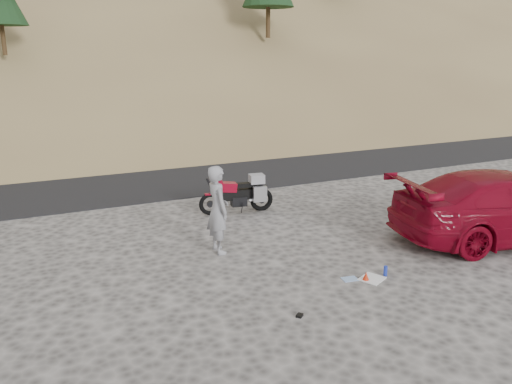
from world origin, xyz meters
The scene contains 10 objects.
ground centered at (0.00, 0.00, 0.00)m, with size 140.00×140.00×0.00m, color #43403E.
road centered at (0.00, 9.00, 0.00)m, with size 120.00×7.00×0.05m, color black.
motorcycle centered at (1.52, 3.57, 0.53)m, with size 2.09×0.77×1.25m.
man centered at (-0.04, 1.15, 0.00)m, with size 0.71×0.47×1.95m, color gray.
red_car centered at (6.41, -0.95, 0.00)m, with size 2.25×5.53×1.61m, color maroon.
gear_white_cloth centered at (2.16, -1.44, 0.01)m, with size 0.46×0.41×0.02m, color white.
gear_bottle centered at (2.50, -1.43, 0.10)m, with size 0.07×0.07×0.20m, color #1B2EA3.
gear_funnel centered at (2.01, -1.44, 0.09)m, with size 0.14×0.14×0.18m, color red.
gear_glove_b centered at (0.16, -2.10, 0.02)m, with size 0.12×0.09×0.04m, color black.
gear_blue_cloth centered at (1.77, -1.27, 0.01)m, with size 0.30×0.22×0.01m, color #88A6D2.
Camera 1 is at (-3.65, -8.55, 4.22)m, focal length 35.00 mm.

